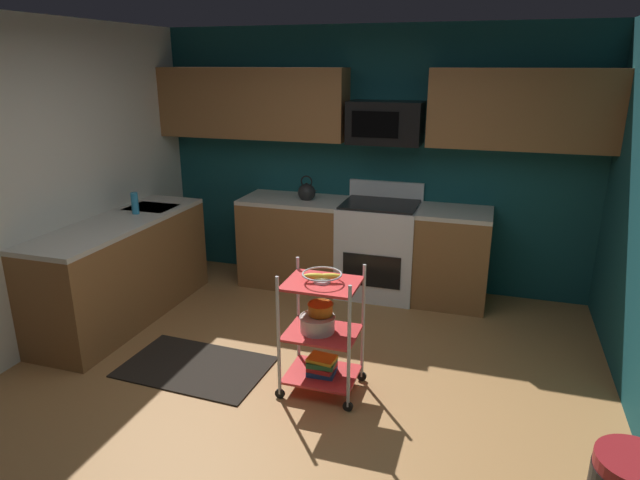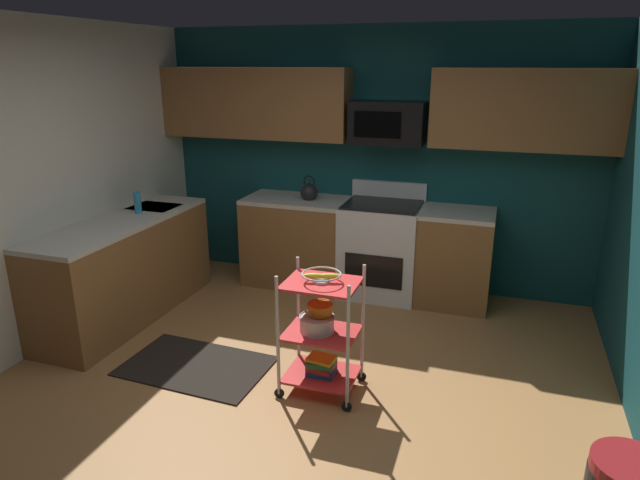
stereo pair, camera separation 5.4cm
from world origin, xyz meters
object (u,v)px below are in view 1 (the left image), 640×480
(mixing_bowl_large, at_px, (317,323))
(book_stack, at_px, (322,365))
(rolling_cart, at_px, (322,332))
(dish_soap_bottle, at_px, (135,203))
(fruit_bowl, at_px, (322,276))
(microwave, at_px, (385,123))
(mixing_bowl_small, at_px, (320,308))
(oven_range, at_px, (379,248))
(kettle, at_px, (307,192))

(mixing_bowl_large, height_order, book_stack, mixing_bowl_large)
(rolling_cart, xyz_separation_m, dish_soap_bottle, (-2.06, 0.85, 0.57))
(fruit_bowl, distance_m, mixing_bowl_large, 0.36)
(microwave, bearing_deg, mixing_bowl_large, -91.20)
(microwave, relative_size, mixing_bowl_small, 3.85)
(oven_range, height_order, mixing_bowl_large, oven_range)
(oven_range, height_order, rolling_cart, oven_range)
(kettle, distance_m, dish_soap_bottle, 1.66)
(oven_range, xyz_separation_m, mixing_bowl_large, (-0.04, -1.86, 0.04))
(dish_soap_bottle, bearing_deg, book_stack, -22.33)
(dish_soap_bottle, bearing_deg, oven_range, 26.05)
(rolling_cart, bearing_deg, oven_range, 89.74)
(fruit_bowl, relative_size, mixing_bowl_small, 1.49)
(microwave, bearing_deg, book_stack, -90.23)
(rolling_cart, bearing_deg, mixing_bowl_small, 122.53)
(microwave, distance_m, rolling_cart, 2.33)
(microwave, relative_size, mixing_bowl_large, 2.78)
(mixing_bowl_large, bearing_deg, mixing_bowl_small, 71.22)
(fruit_bowl, distance_m, dish_soap_bottle, 2.24)
(rolling_cart, relative_size, dish_soap_bottle, 4.57)
(microwave, xyz_separation_m, mixing_bowl_small, (-0.03, -1.93, -1.08))
(oven_range, bearing_deg, book_stack, -90.26)
(fruit_bowl, bearing_deg, kettle, 112.03)
(book_stack, xyz_separation_m, dish_soap_bottle, (-2.06, 0.85, 0.83))
(mixing_bowl_large, bearing_deg, fruit_bowl, -0.00)
(oven_range, bearing_deg, mixing_bowl_small, -90.94)
(microwave, distance_m, mixing_bowl_large, 2.29)
(book_stack, bearing_deg, mixing_bowl_large, 180.00)
(microwave, bearing_deg, oven_range, -89.74)
(fruit_bowl, relative_size, mixing_bowl_large, 1.08)
(mixing_bowl_small, relative_size, kettle, 0.69)
(mixing_bowl_large, relative_size, kettle, 0.95)
(rolling_cart, height_order, book_stack, rolling_cart)
(book_stack, height_order, dish_soap_bottle, dish_soap_bottle)
(microwave, height_order, kettle, microwave)
(oven_range, bearing_deg, dish_soap_bottle, -153.95)
(fruit_bowl, relative_size, book_stack, 1.34)
(rolling_cart, distance_m, kettle, 2.08)
(oven_range, distance_m, rolling_cart, 1.86)
(fruit_bowl, bearing_deg, mixing_bowl_large, 180.00)
(mixing_bowl_large, height_order, dish_soap_bottle, dish_soap_bottle)
(book_stack, bearing_deg, kettle, 112.03)
(rolling_cart, distance_m, dish_soap_bottle, 2.30)
(book_stack, bearing_deg, dish_soap_bottle, 157.67)
(fruit_bowl, distance_m, book_stack, 0.68)
(oven_range, bearing_deg, microwave, 90.26)
(dish_soap_bottle, bearing_deg, kettle, 37.55)
(book_stack, bearing_deg, microwave, 89.77)
(oven_range, relative_size, rolling_cart, 1.20)
(oven_range, bearing_deg, kettle, -179.71)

